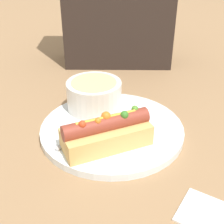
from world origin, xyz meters
TOP-DOWN VIEW (x-y plane):
  - ground_plane at (0.00, 0.00)m, footprint 4.00×4.00m
  - dinner_plate at (0.00, 0.00)m, footprint 0.27×0.27m
  - hot_dog at (-0.01, -0.06)m, footprint 0.16×0.12m
  - soup_bowl at (-0.04, 0.07)m, footprint 0.11×0.11m
  - spoon at (-0.03, 0.03)m, footprint 0.10×0.15m

SIDE VIEW (x-z plane):
  - ground_plane at x=0.00m, z-range 0.00..0.00m
  - dinner_plate at x=0.00m, z-range 0.00..0.01m
  - spoon at x=-0.03m, z-range 0.01..0.02m
  - hot_dog at x=-0.01m, z-range 0.01..0.07m
  - soup_bowl at x=-0.04m, z-range 0.02..0.08m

